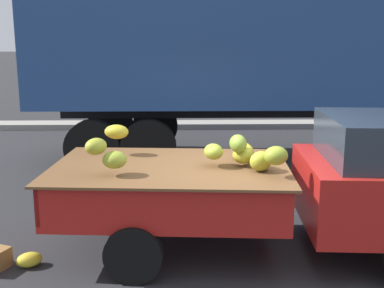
# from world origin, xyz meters

# --- Properties ---
(ground) EXTENTS (220.00, 220.00, 0.00)m
(ground) POSITION_xyz_m (0.00, 0.00, 0.00)
(ground) COLOR #28282B
(curb_strip) EXTENTS (80.00, 0.80, 0.16)m
(curb_strip) POSITION_xyz_m (0.00, 8.80, 0.08)
(curb_strip) COLOR gray
(curb_strip) RESTS_ON ground
(pickup_truck) EXTENTS (5.14, 2.20, 1.70)m
(pickup_truck) POSITION_xyz_m (1.14, 0.01, 0.88)
(pickup_truck) COLOR #B21E19
(pickup_truck) RESTS_ON ground
(semi_trailer) EXTENTS (12.01, 2.71, 3.95)m
(semi_trailer) POSITION_xyz_m (2.16, 4.81, 2.54)
(semi_trailer) COLOR navy
(semi_trailer) RESTS_ON ground
(fallen_banana_bunch_near_tailgate) EXTENTS (0.35, 0.31, 0.17)m
(fallen_banana_bunch_near_tailgate) POSITION_xyz_m (-2.51, -0.31, 0.09)
(fallen_banana_bunch_near_tailgate) COLOR gold
(fallen_banana_bunch_near_tailgate) RESTS_ON ground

